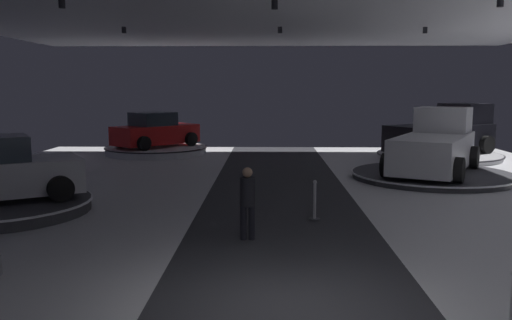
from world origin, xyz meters
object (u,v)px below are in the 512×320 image
Objects in this scene: pickup_truck_far_right at (435,146)px; pickup_truck_deep_right at (444,133)px; display_car_deep_left at (155,131)px; visitor_walking_near at (247,199)px; display_platform_deep_left at (156,150)px; display_platform_deep_right at (439,156)px; display_platform_far_right at (432,175)px.

pickup_truck_deep_right reaches higher than pickup_truck_far_right.
pickup_truck_deep_right reaches higher than display_car_deep_left.
pickup_truck_far_right is 3.56× the size of visitor_walking_near.
visitor_walking_near is (-8.70, -13.85, -0.25)m from pickup_truck_deep_right.
display_platform_deep_left is 0.90× the size of pickup_truck_deep_right.
pickup_truck_deep_right is (2.13, 5.52, 0.00)m from pickup_truck_far_right.
pickup_truck_far_right is at bearing -29.60° from display_car_deep_left.
display_car_deep_left reaches higher than display_platform_deep_right.
display_platform_far_right is (11.52, -6.95, -0.08)m from display_platform_deep_left.
display_car_deep_left reaches higher than display_platform_far_right.
display_platform_deep_right is 1.08m from pickup_truck_deep_right.
display_platform_deep_left is at bearing 108.76° from visitor_walking_near.
display_car_deep_left reaches higher than display_platform_deep_left.
visitor_walking_near is (-8.43, -13.68, 0.78)m from display_platform_deep_right.
pickup_truck_deep_right reaches higher than visitor_walking_near.
pickup_truck_deep_right is 16.36m from visitor_walking_near.
pickup_truck_far_right is at bearing -111.11° from pickup_truck_deep_right.
pickup_truck_far_right is at bearing -29.73° from display_platform_deep_left.
display_platform_deep_left is at bearing 175.25° from pickup_truck_deep_right.
display_car_deep_left is 0.77× the size of pickup_truck_far_right.
display_car_deep_left is 13.44m from pickup_truck_far_right.
visitor_walking_near is (5.11, -14.97, -0.22)m from display_car_deep_left.
pickup_truck_far_right is 1.01× the size of pickup_truck_deep_right.
visitor_walking_near is at bearing -121.65° from display_platform_deep_right.
display_car_deep_left is 2.73× the size of visitor_walking_near.
display_car_deep_left is at bearing 150.40° from pickup_truck_far_right.
display_platform_far_right is (11.54, -6.92, -1.01)m from display_car_deep_left.
display_platform_deep_right is 3.57× the size of visitor_walking_near.
display_platform_deep_right is 16.09m from visitor_walking_near.
display_platform_far_right is at bearing -31.09° from display_platform_deep_left.
pickup_truck_far_right is 1.00× the size of display_platform_deep_right.
pickup_truck_deep_right reaches higher than display_platform_deep_left.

